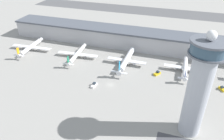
% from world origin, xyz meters
% --- Properties ---
extents(ground_plane, '(1000.00, 1000.00, 0.00)m').
position_xyz_m(ground_plane, '(0.00, 0.00, 0.00)').
color(ground_plane, gray).
extents(terminal_building, '(254.36, 25.00, 17.47)m').
position_xyz_m(terminal_building, '(0.00, 70.00, 8.83)').
color(terminal_building, '#B2B2B7').
rests_on(terminal_building, ground).
extents(runway_strip, '(381.53, 44.00, 0.01)m').
position_xyz_m(runway_strip, '(0.00, 199.75, 0.00)').
color(runway_strip, '#515154').
rests_on(runway_strip, ground).
extents(control_tower, '(17.29, 17.29, 59.56)m').
position_xyz_m(control_tower, '(55.88, -28.26, 30.55)').
color(control_tower, '#ADB2BC').
rests_on(control_tower, ground).
extents(airplane_gate_alpha, '(40.30, 40.38, 11.49)m').
position_xyz_m(airplane_gate_alpha, '(-91.07, 31.40, 3.75)').
color(airplane_gate_alpha, white).
rests_on(airplane_gate_alpha, ground).
extents(airplane_gate_bravo, '(37.69, 40.49, 10.86)m').
position_xyz_m(airplane_gate_bravo, '(-42.29, 31.85, 3.60)').
color(airplane_gate_bravo, white).
rests_on(airplane_gate_bravo, ground).
extents(airplane_gate_charlie, '(33.58, 44.21, 14.19)m').
position_xyz_m(airplane_gate_charlie, '(3.32, 32.73, 4.46)').
color(airplane_gate_charlie, silver).
rests_on(airplane_gate_charlie, ground).
extents(airplane_gate_delta, '(33.58, 35.79, 11.32)m').
position_xyz_m(airplane_gate_delta, '(51.39, 36.34, 3.87)').
color(airplane_gate_delta, white).
rests_on(airplane_gate_delta, ground).
extents(service_truck_catering, '(5.36, 6.37, 3.10)m').
position_xyz_m(service_truck_catering, '(30.88, 25.44, 1.08)').
color(service_truck_catering, black).
rests_on(service_truck_catering, ground).
extents(service_truck_fuel, '(4.99, 6.20, 2.71)m').
position_xyz_m(service_truck_fuel, '(77.92, 19.17, 0.94)').
color(service_truck_fuel, black).
rests_on(service_truck_fuel, ground).
extents(service_truck_baggage, '(2.93, 6.87, 2.55)m').
position_xyz_m(service_truck_baggage, '(-11.11, -4.73, 0.88)').
color(service_truck_baggage, black).
rests_on(service_truck_baggage, ground).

